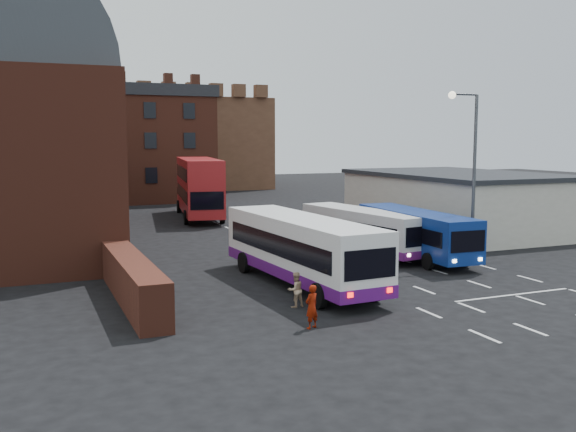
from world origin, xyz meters
name	(u,v)px	position (x,y,z in m)	size (l,w,h in m)	color
ground	(375,290)	(0.00, 0.00, 0.00)	(180.00, 180.00, 0.00)	black
forecourt_wall	(133,281)	(-10.20, 2.00, 0.90)	(1.20, 10.00, 1.80)	#602B1E
cream_building	(457,201)	(15.00, 14.00, 2.16)	(10.40, 16.40, 4.25)	beige
brick_terrace	(104,150)	(-6.00, 46.00, 5.50)	(22.00, 10.00, 11.00)	brown
castle_keep	(174,144)	(6.00, 66.00, 6.00)	(22.00, 22.00, 12.00)	brown
bus_white_outbound	(301,245)	(-2.61, 2.29, 1.83)	(3.41, 11.53, 3.11)	white
bus_white_inbound	(363,228)	(3.93, 8.20, 1.53)	(3.57, 9.70, 2.59)	silver
bus_blue	(415,231)	(6.00, 5.90, 1.56)	(2.79, 9.77, 2.64)	navy
bus_red_double	(199,187)	(-0.38, 28.54, 2.66)	(4.84, 12.81, 5.00)	#A51B1D
street_lamp	(470,160)	(8.28, 4.28, 5.51)	(1.87, 0.40, 9.14)	#46494E
pedestrian_red	(312,307)	(-5.00, -4.10, 0.78)	(0.57, 0.37, 1.57)	maroon
pedestrian_beige	(296,290)	(-4.38, -1.24, 0.70)	(0.68, 0.53, 1.41)	tan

